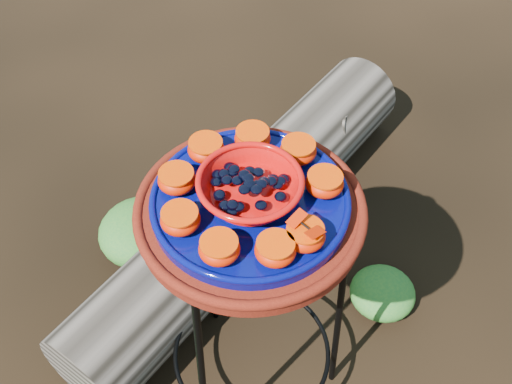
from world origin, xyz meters
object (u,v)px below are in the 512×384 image
plant_stand (251,311)px  cobalt_plate (250,203)px  terracotta_saucer (250,213)px  red_bowl (250,189)px  driftwood_log (247,208)px

plant_stand → cobalt_plate: size_ratio=1.86×
cobalt_plate → terracotta_saucer: bearing=0.0°
plant_stand → terracotta_saucer: size_ratio=1.60×
cobalt_plate → red_bowl: 0.04m
terracotta_saucer → red_bowl: size_ratio=2.33×
plant_stand → cobalt_plate: 0.40m
red_bowl → terracotta_saucer: bearing=0.0°
plant_stand → red_bowl: size_ratio=3.72×
plant_stand → driftwood_log: plant_stand is taller
plant_stand → red_bowl: (0.00, 0.00, 0.44)m
terracotta_saucer → cobalt_plate: cobalt_plate is taller
red_bowl → driftwood_log: red_bowl is taller
cobalt_plate → driftwood_log: bearing=62.6°
red_bowl → plant_stand: bearing=0.0°
plant_stand → terracotta_saucer: 0.37m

